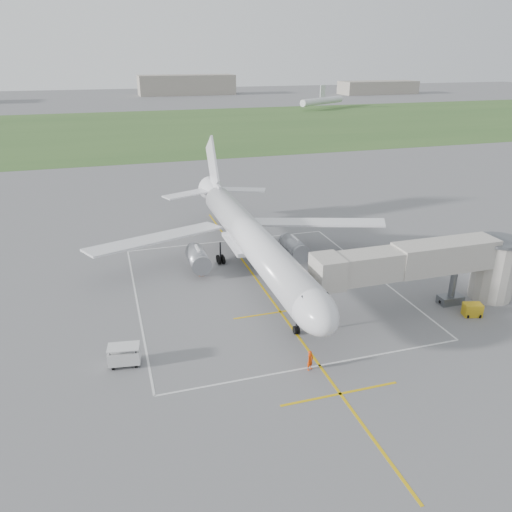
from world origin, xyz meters
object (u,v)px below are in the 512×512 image
object	(u,v)px
ramp_worker_wing	(200,269)
airliner	(251,238)
jet_bridge	(438,265)
baggage_cart	(124,355)
ramp_worker_nose	(310,360)
gpu_unit	(472,310)

from	to	relation	value
ramp_worker_wing	airliner	bearing A→B (deg)	-165.73
jet_bridge	baggage_cart	world-z (taller)	jet_bridge
airliner	ramp_worker_nose	distance (m)	21.33
gpu_unit	jet_bridge	bearing A→B (deg)	147.12
ramp_worker_nose	baggage_cart	bearing A→B (deg)	131.27
baggage_cart	ramp_worker_nose	size ratio (longest dim) A/B	1.58
gpu_unit	baggage_cart	size ratio (longest dim) A/B	0.71
ramp_worker_nose	ramp_worker_wing	bearing A→B (deg)	74.15
baggage_cart	ramp_worker_nose	world-z (taller)	baggage_cart
airliner	jet_bridge	bearing A→B (deg)	-42.19
ramp_worker_wing	gpu_unit	bearing A→B (deg)	163.55
jet_bridge	ramp_worker_wing	size ratio (longest dim) A/B	13.18
jet_bridge	airliner	bearing A→B (deg)	137.81
airliner	gpu_unit	xyz separation A→B (m)	(18.39, -17.20, -3.74)
airliner	ramp_worker_wing	bearing A→B (deg)	174.82
jet_bridge	gpu_unit	distance (m)	5.70
airliner	jet_bridge	world-z (taller)	airliner
jet_bridge	ramp_worker_nose	size ratio (longest dim) A/B	12.97
airliner	ramp_worker_nose	world-z (taller)	airliner
gpu_unit	baggage_cart	world-z (taller)	baggage_cart
jet_bridge	baggage_cart	xyz separation A→B (m)	(-31.63, -1.49, -3.80)
jet_bridge	ramp_worker_wing	bearing A→B (deg)	145.89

